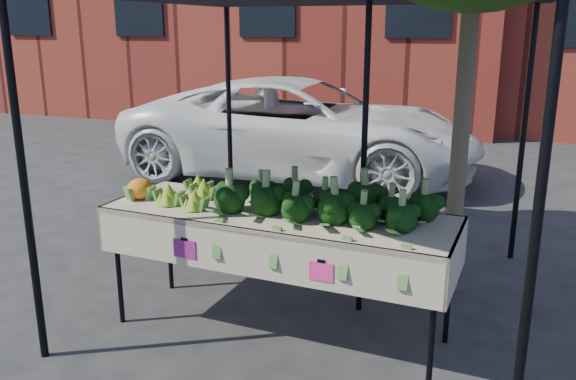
% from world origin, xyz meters
% --- Properties ---
extents(ground, '(90.00, 90.00, 0.00)m').
position_xyz_m(ground, '(0.00, 0.00, 0.00)').
color(ground, '#242426').
extents(table, '(2.44, 0.93, 0.90)m').
position_xyz_m(table, '(-0.24, 0.04, 0.45)').
color(table, '#C4B49E').
rests_on(table, ground).
extents(canopy, '(3.16, 3.16, 2.74)m').
position_xyz_m(canopy, '(-0.13, 0.66, 1.37)').
color(canopy, black).
rests_on(canopy, ground).
extents(broccoli_heap, '(1.47, 0.57, 0.26)m').
position_xyz_m(broccoli_heap, '(0.09, 0.07, 1.03)').
color(broccoli_heap, black).
rests_on(broccoli_heap, table).
extents(romanesco_cluster, '(0.43, 0.57, 0.20)m').
position_xyz_m(romanesco_cluster, '(-0.90, 0.08, 1.00)').
color(romanesco_cluster, '#9BB42D').
rests_on(romanesco_cluster, table).
extents(cauliflower_pair, '(0.20, 0.20, 0.18)m').
position_xyz_m(cauliflower_pair, '(-1.29, -0.01, 0.99)').
color(cauliflower_pair, orange).
rests_on(cauliflower_pair, table).
extents(street_tree, '(1.96, 1.96, 3.86)m').
position_xyz_m(street_tree, '(0.84, 1.21, 1.93)').
color(street_tree, '#1E4C14').
rests_on(street_tree, ground).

